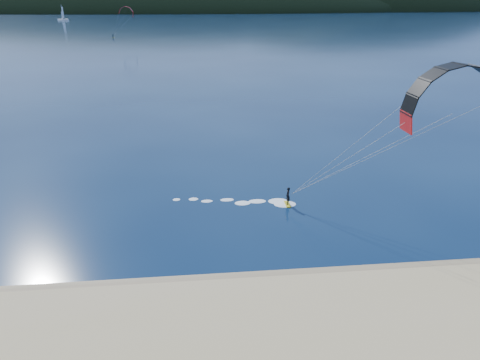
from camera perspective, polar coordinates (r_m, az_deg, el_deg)
The scene contains 6 objects.
ground at distance 24.90m, azimuth -3.22°, elevation -20.08°, with size 1800.00×1800.00×0.00m, color #071733.
wet_sand at distance 28.34m, azimuth -3.67°, elevation -13.82°, with size 220.00×2.50×0.10m.
headland at distance 763.74m, azimuth -6.05°, elevation 21.37°, with size 1200.00×310.00×140.00m.
kitesurfer_near at distance 34.93m, azimuth 25.19°, elevation 7.43°, with size 25.20×8.17×14.10m.
kitesurfer_far at distance 219.41m, azimuth -14.90°, elevation 20.44°, with size 12.37×8.03×14.21m.
sailboat at distance 439.79m, azimuth -22.40°, elevation 19.10°, with size 9.53×6.02×13.36m.
Camera 1 is at (-0.51, -18.27, 16.92)m, focal length 32.18 mm.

